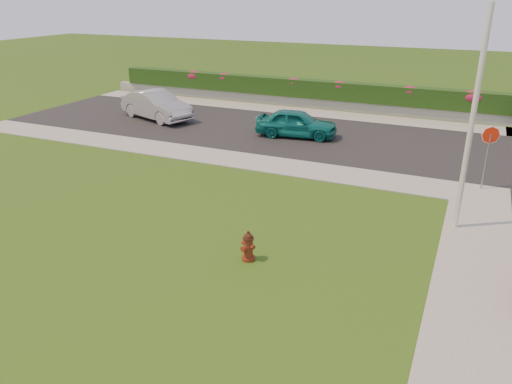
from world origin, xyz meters
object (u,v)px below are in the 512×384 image
at_px(sedan_teal, 296,123).
at_px(stop_sign, 489,143).
at_px(fire_hydrant, 248,246).
at_px(sedan_silver, 156,105).
at_px(utility_pole, 472,124).

relative_size(sedan_teal, stop_sign, 1.67).
height_order(fire_hydrant, sedan_teal, sedan_teal).
relative_size(fire_hydrant, sedan_teal, 0.22).
xyz_separation_m(fire_hydrant, sedan_silver, (-11.56, 12.48, 0.42)).
bearing_deg(sedan_silver, fire_hydrant, -117.90).
bearing_deg(sedan_silver, utility_pole, -96.48).
bearing_deg(fire_hydrant, sedan_teal, 124.52).
bearing_deg(fire_hydrant, sedan_silver, 153.53).
xyz_separation_m(sedan_teal, utility_pole, (8.06, -7.77, 2.58)).
relative_size(sedan_silver, stop_sign, 1.99).
distance_m(fire_hydrant, sedan_silver, 17.01).
distance_m(sedan_teal, stop_sign, 9.62).
distance_m(sedan_teal, utility_pole, 11.49).
height_order(sedan_teal, stop_sign, stop_sign).
bearing_deg(sedan_teal, fire_hydrant, -174.35).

